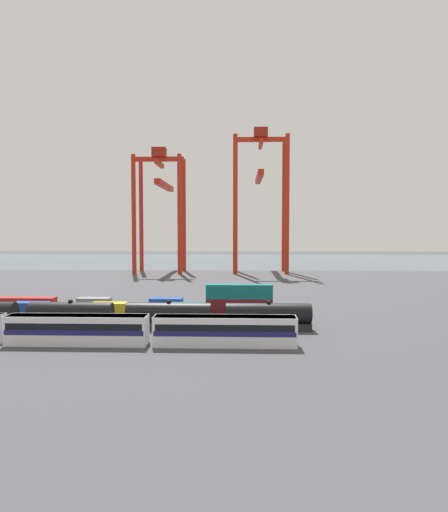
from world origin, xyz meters
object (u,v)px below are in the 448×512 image
object	(u,v)px
passenger_train	(77,328)
freight_tank_row	(120,315)
shipping_container_4	(188,311)
gantry_crane_west	(161,197)
gantry_crane_central	(260,188)
shipping_container_8	(239,306)
shipping_container_7	(166,305)
shipping_container_6	(94,305)

from	to	relation	value
passenger_train	freight_tank_row	bearing A→B (deg)	73.07
shipping_container_4	gantry_crane_west	bearing A→B (deg)	102.67
passenger_train	gantry_crane_central	bearing A→B (deg)	75.05
shipping_container_8	shipping_container_7	bearing A→B (deg)	180.00
shipping_container_7	gantry_crane_central	world-z (taller)	gantry_crane_central
passenger_train	shipping_container_6	distance (m)	24.96
shipping_container_7	shipping_container_8	distance (m)	13.42
passenger_train	gantry_crane_central	distance (m)	113.70
freight_tank_row	shipping_container_8	world-z (taller)	freight_tank_row
gantry_crane_west	freight_tank_row	bearing A→B (deg)	-83.93
shipping_container_7	shipping_container_8	size ratio (longest dim) A/B	0.50
gantry_crane_west	shipping_container_4	bearing A→B (deg)	-77.33
freight_tank_row	shipping_container_8	xyz separation A→B (m)	(18.28, 14.42, -0.79)
passenger_train	freight_tank_row	world-z (taller)	freight_tank_row
shipping_container_8	gantry_crane_central	xyz separation A→B (m)	(7.13, 82.14, 28.86)
shipping_container_7	gantry_crane_west	bearing A→B (deg)	100.42
shipping_container_6	shipping_container_8	distance (m)	26.83
gantry_crane_west	gantry_crane_central	bearing A→B (deg)	-0.36
passenger_train	shipping_container_8	world-z (taller)	passenger_train
gantry_crane_west	shipping_container_8	bearing A→B (deg)	-70.87
shipping_container_7	freight_tank_row	bearing A→B (deg)	-108.62
gantry_crane_west	gantry_crane_central	xyz separation A→B (m)	(35.70, -0.22, 3.34)
shipping_container_4	shipping_container_8	world-z (taller)	same
passenger_train	shipping_container_7	world-z (taller)	passenger_train
passenger_train	shipping_container_8	distance (m)	32.34
shipping_container_6	gantry_crane_central	world-z (taller)	gantry_crane_central
shipping_container_4	shipping_container_7	xyz separation A→B (m)	(-4.61, 5.53, 0.00)
passenger_train	shipping_container_4	bearing A→B (deg)	56.41
shipping_container_6	shipping_container_7	bearing A→B (deg)	0.00
passenger_train	gantry_crane_west	distance (m)	109.74
passenger_train	shipping_container_8	xyz separation A→B (m)	(21.29, 24.33, -0.84)
shipping_container_6	gantry_crane_west	xyz separation A→B (m)	(-1.73, 82.36, 25.53)
shipping_container_4	shipping_container_7	size ratio (longest dim) A/B	1.00
freight_tank_row	shipping_container_4	xyz separation A→B (m)	(9.47, 8.90, -0.79)
shipping_container_8	gantry_crane_central	distance (m)	87.35
passenger_train	gantry_crane_central	world-z (taller)	gantry_crane_central
shipping_container_4	shipping_container_7	world-z (taller)	same
shipping_container_8	gantry_crane_west	xyz separation A→B (m)	(-28.57, 82.36, 25.53)
passenger_train	shipping_container_7	bearing A→B (deg)	72.06
passenger_train	shipping_container_4	distance (m)	22.59
passenger_train	shipping_container_7	distance (m)	25.58
freight_tank_row	gantry_crane_west	distance (m)	100.42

